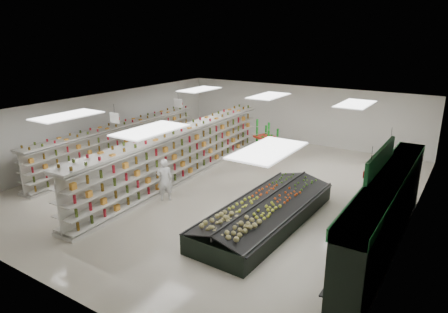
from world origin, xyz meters
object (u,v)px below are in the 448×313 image
Objects in this scene: gondola_center at (181,156)px; soda_endcap at (267,139)px; gondola_left at (123,144)px; produce_island at (266,211)px; shopper_background at (197,138)px; shopper_main at (165,180)px.

gondola_center is 7.75× the size of soda_endcap.
gondola_left reaches higher than produce_island.
gondola_left is 3.67m from shopper_background.
produce_island is (8.88, -2.20, -0.43)m from gondola_left.
gondola_center is at bearing -157.69° from shopper_background.
gondola_center is at bearing 159.63° from produce_island.
produce_island is at bearing 145.14° from shopper_main.
shopper_background is at bearing 46.90° from gondola_left.
shopper_main reaches higher than produce_island.
produce_island is (4.99, -1.85, -0.57)m from gondola_center.
gondola_center reaches higher than produce_island.
produce_island is 3.87× the size of soda_endcap.
shopper_background is (-2.47, 5.32, 0.05)m from shopper_main.
shopper_main is at bearing -93.79° from soda_endcap.
shopper_background is at bearing -104.98° from shopper_main.
produce_island is 4.05m from shopper_main.
soda_endcap is 0.93× the size of shopper_background.
produce_island is 8.18m from shopper_background.
gondola_left is 9.16m from produce_island.
produce_island is at bearing -23.28° from gondola_center.
gondola_left reaches higher than shopper_background.
gondola_left is 6.56× the size of shopper_main.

